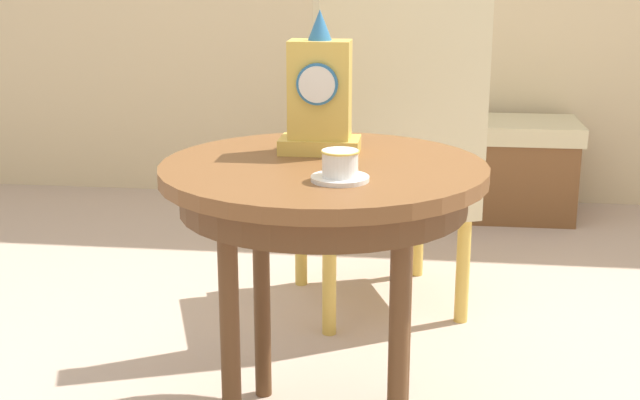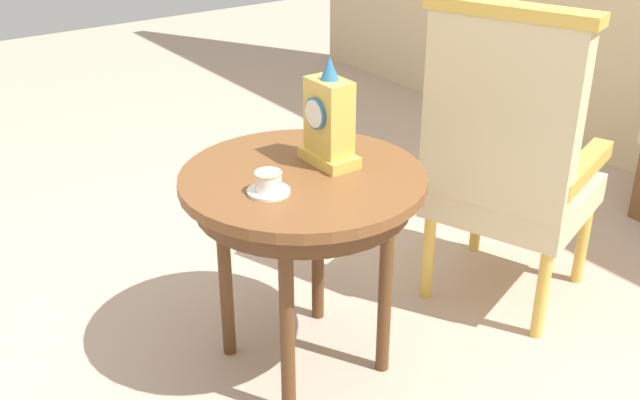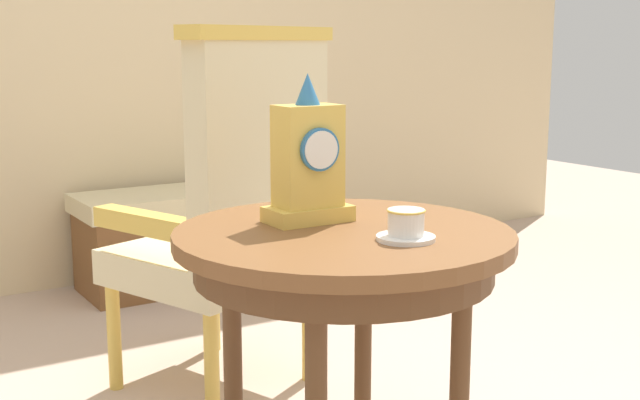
# 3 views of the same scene
# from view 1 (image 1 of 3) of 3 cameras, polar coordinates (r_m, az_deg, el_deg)

# --- Properties ---
(side_table) EXTENTS (0.75, 0.75, 0.69)m
(side_table) POSITION_cam_1_polar(r_m,az_deg,el_deg) (1.98, 0.23, 0.22)
(side_table) COLOR brown
(side_table) RESTS_ON ground
(teacup_left) EXTENTS (0.12, 0.12, 0.07)m
(teacup_left) POSITION_cam_1_polar(r_m,az_deg,el_deg) (1.80, 1.33, 2.19)
(teacup_left) COLOR white
(teacup_left) RESTS_ON side_table
(mantel_clock) EXTENTS (0.19, 0.11, 0.34)m
(mantel_clock) POSITION_cam_1_polar(r_m,az_deg,el_deg) (2.05, -0.01, 6.84)
(mantel_clock) COLOR gold
(mantel_clock) RESTS_ON side_table
(armchair) EXTENTS (0.69, 0.68, 1.14)m
(armchair) POSITION_cam_1_polar(r_m,az_deg,el_deg) (2.74, 4.58, 4.06)
(armchair) COLOR beige
(armchair) RESTS_ON ground
(window_bench) EXTENTS (0.93, 0.40, 0.44)m
(window_bench) POSITION_cam_1_polar(r_m,az_deg,el_deg) (4.01, 9.99, 2.18)
(window_bench) COLOR beige
(window_bench) RESTS_ON ground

